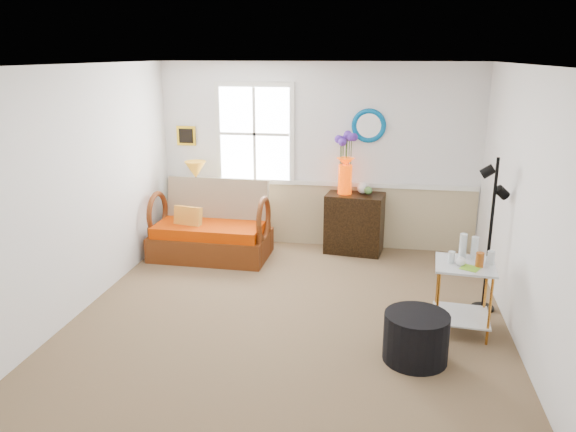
% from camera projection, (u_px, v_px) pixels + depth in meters
% --- Properties ---
extents(floor, '(4.50, 5.00, 0.01)m').
position_uv_depth(floor, '(288.00, 320.00, 5.92)').
color(floor, brown).
rests_on(floor, ground).
extents(ceiling, '(4.50, 5.00, 0.01)m').
position_uv_depth(ceiling, '(288.00, 65.00, 5.19)').
color(ceiling, white).
rests_on(ceiling, walls).
extents(walls, '(4.51, 5.01, 2.60)m').
position_uv_depth(walls, '(288.00, 200.00, 5.55)').
color(walls, white).
rests_on(walls, floor).
extents(wainscot, '(4.46, 0.02, 0.90)m').
position_uv_depth(wainscot, '(317.00, 215.00, 8.14)').
color(wainscot, tan).
rests_on(wainscot, walls).
extents(chair_rail, '(4.46, 0.04, 0.06)m').
position_uv_depth(chair_rail, '(317.00, 183.00, 8.00)').
color(chair_rail, white).
rests_on(chair_rail, walls).
extents(window, '(1.14, 0.06, 1.44)m').
position_uv_depth(window, '(255.00, 134.00, 7.95)').
color(window, white).
rests_on(window, walls).
extents(picture, '(0.28, 0.03, 0.28)m').
position_uv_depth(picture, '(186.00, 136.00, 8.14)').
color(picture, gold).
rests_on(picture, walls).
extents(mirror, '(0.47, 0.07, 0.47)m').
position_uv_depth(mirror, '(369.00, 126.00, 7.66)').
color(mirror, '#035E9A').
rests_on(mirror, walls).
extents(loveseat, '(1.59, 0.92, 1.02)m').
position_uv_depth(loveseat, '(210.00, 221.00, 7.62)').
color(loveseat, '#5A2A0E').
rests_on(loveseat, floor).
extents(throw_pillow, '(0.40, 0.18, 0.39)m').
position_uv_depth(throw_pillow, '(188.00, 221.00, 7.56)').
color(throw_pillow, '#DE4A05').
rests_on(throw_pillow, loveseat).
extents(lamp_stand, '(0.45, 0.45, 0.66)m').
position_uv_depth(lamp_stand, '(196.00, 221.00, 8.23)').
color(lamp_stand, black).
rests_on(lamp_stand, floor).
extents(table_lamp, '(0.42, 0.42, 0.56)m').
position_uv_depth(table_lamp, '(196.00, 181.00, 8.04)').
color(table_lamp, '#AF741A').
rests_on(table_lamp, lamp_stand).
extents(potted_plant, '(0.33, 0.36, 0.26)m').
position_uv_depth(potted_plant, '(205.00, 190.00, 8.15)').
color(potted_plant, '#4E7F3B').
rests_on(potted_plant, lamp_stand).
extents(cabinet, '(0.83, 0.59, 0.83)m').
position_uv_depth(cabinet, '(354.00, 223.00, 7.85)').
color(cabinet, black).
rests_on(cabinet, floor).
extents(flower_vase, '(0.25, 0.25, 0.84)m').
position_uv_depth(flower_vase, '(345.00, 164.00, 7.65)').
color(flower_vase, '#EF3C00').
rests_on(flower_vase, cabinet).
extents(side_table, '(0.61, 0.61, 0.72)m').
position_uv_depth(side_table, '(462.00, 298.00, 5.59)').
color(side_table, '#B47023').
rests_on(side_table, floor).
extents(tabletop_items, '(0.56, 0.56, 0.25)m').
position_uv_depth(tabletop_items, '(471.00, 251.00, 5.48)').
color(tabletop_items, silver).
rests_on(tabletop_items, side_table).
extents(floor_lamp, '(0.26, 0.26, 1.69)m').
position_uv_depth(floor_lamp, '(490.00, 236.00, 5.93)').
color(floor_lamp, black).
rests_on(floor_lamp, floor).
extents(ottoman, '(0.70, 0.70, 0.45)m').
position_uv_depth(ottoman, '(416.00, 337.00, 5.08)').
color(ottoman, black).
rests_on(ottoman, floor).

